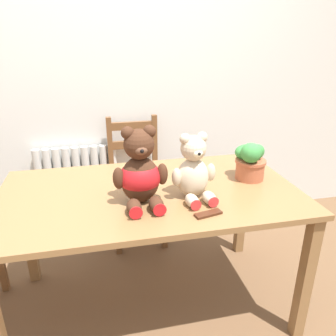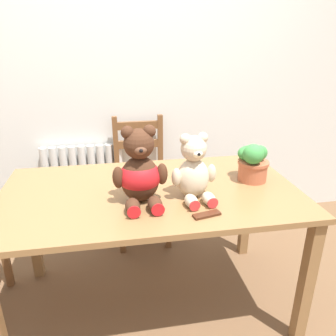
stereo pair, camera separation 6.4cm
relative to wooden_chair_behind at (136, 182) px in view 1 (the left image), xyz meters
The scene contains 8 objects.
wall_back 0.87m from the wooden_chair_behind, 94.09° to the left, with size 8.00×0.04×2.60m, color silver.
radiator 0.50m from the wooden_chair_behind, 159.50° to the left, with size 0.65×0.10×0.73m.
dining_table 0.82m from the wooden_chair_behind, 91.23° to the right, with size 1.57×0.88×0.77m.
wooden_chair_behind is the anchor object (origin of this frame).
teddy_bear_left 1.02m from the wooden_chair_behind, 94.96° to the right, with size 0.27×0.27×0.38m.
teddy_bear_right 1.03m from the wooden_chair_behind, 78.44° to the right, with size 0.24×0.24×0.33m.
potted_plant 1.03m from the wooden_chair_behind, 53.61° to the right, with size 0.17×0.19×0.23m.
chocolate_bar 1.17m from the wooden_chair_behind, 79.63° to the right, with size 0.13×0.04×0.01m, color #472314.
Camera 1 is at (-0.24, -1.11, 1.53)m, focal length 35.00 mm.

